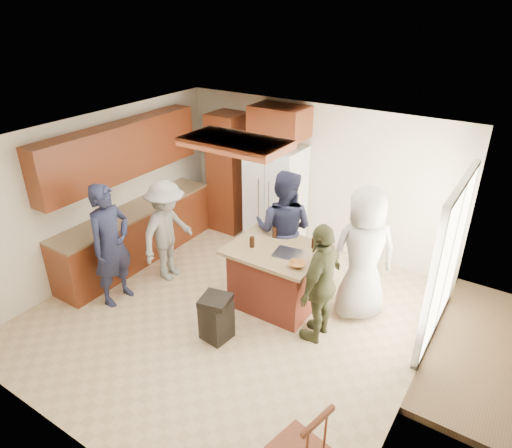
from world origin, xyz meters
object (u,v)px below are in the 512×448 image
Objects in this scene: person_behind_left at (284,230)px; kitchen_island at (276,276)px; person_front_left at (111,245)px; person_side_right at (321,283)px; person_counter at (167,231)px; person_behind_right at (363,255)px; refrigerator at (275,197)px; trash_bin at (216,317)px.

kitchen_island is (0.20, -0.54, -0.45)m from person_behind_left.
person_side_right is (2.82, 0.87, -0.09)m from person_front_left.
kitchen_island is at bearing -108.35° from person_side_right.
kitchen_island is (1.77, 0.27, -0.33)m from person_counter.
kitchen_island is at bearing -61.11° from person_front_left.
person_behind_right is 1.16× the size of person_side_right.
person_behind_right reaches higher than person_front_left.
person_counter is at bearing -171.27° from kitchen_island.
person_behind_left is at bearing -53.77° from refrigerator.
person_behind_left is 1.15× the size of person_counter.
person_front_left is at bearing -176.46° from trash_bin.
refrigerator reaches higher than person_counter.
person_behind_right reaches higher than refrigerator.
refrigerator is at bearing -64.81° from person_behind_left.
person_counter is 1.82m from kitchen_island.
person_side_right is (-0.25, -0.73, -0.13)m from person_behind_right.
person_behind_left is 0.73m from kitchen_island.
person_behind_left reaches higher than person_counter.
person_front_left reaches higher than kitchen_island.
kitchen_island is at bearing -58.75° from refrigerator.
refrigerator is (-0.75, 1.02, -0.02)m from person_behind_left.
person_front_left is 2.95m from person_side_right.
person_side_right reaches higher than trash_bin.
refrigerator is at bearing -22.21° from person_front_left.
person_front_left reaches higher than refrigerator.
trash_bin is (0.68, -2.60, -0.58)m from refrigerator.
person_counter is at bearing -89.57° from person_side_right.
person_behind_right reaches higher than kitchen_island.
person_behind_right reaches higher than person_counter.
person_behind_right is at bearing 22.96° from kitchen_island.
person_counter is 2.56× the size of trash_bin.
person_behind_right reaches higher than trash_bin.
person_front_left reaches higher than trash_bin.
person_side_right is 2.55m from refrigerator.
person_behind_left is at bearing 87.28° from trash_bin.
kitchen_island reaches higher than trash_bin.
person_behind_right reaches higher than person_side_right.
person_counter is at bearing 152.94° from trash_bin.
person_side_right is 1.42m from trash_bin.
refrigerator is (0.82, 1.83, 0.09)m from person_counter.
person_front_left reaches higher than person_side_right.
person_front_left is 1.11× the size of person_side_right.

